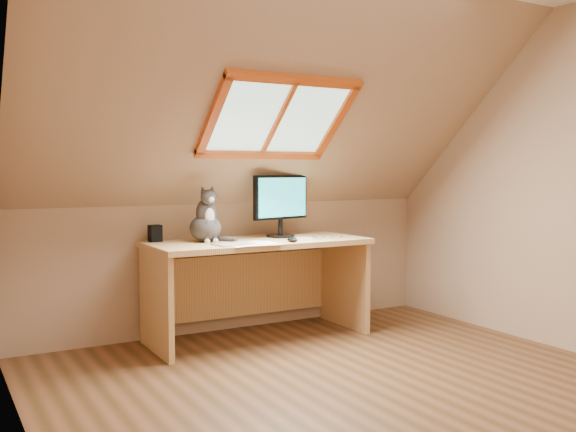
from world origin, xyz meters
TOP-DOWN VIEW (x-y plane):
  - ground at (0.00, 0.00)m, footprint 3.50×3.50m
  - room_shell at (0.00, -0.09)m, footprint 3.52×3.52m
  - desk at (0.01, 1.45)m, footprint 1.63×0.71m
  - monitor at (0.26, 1.47)m, footprint 0.51×0.22m
  - cat at (-0.37, 1.45)m, footprint 0.23×0.27m
  - desk_speaker at (-0.69, 1.63)m, footprint 0.09×0.09m
  - graphics_tablet at (-0.28, 1.16)m, footprint 0.28×0.22m
  - mouse at (0.16, 1.12)m, footprint 0.07×0.11m
  - papers at (-0.11, 1.12)m, footprint 0.35×0.30m
  - cables at (0.48, 1.26)m, footprint 0.51×0.26m

SIDE VIEW (x-z plane):
  - ground at x=0.00m, z-range 0.00..0.00m
  - desk at x=0.01m, z-range 0.15..0.89m
  - papers at x=-0.11m, z-range 0.74..0.75m
  - cables at x=0.48m, z-range 0.74..0.75m
  - graphics_tablet at x=-0.28m, z-range 0.74..0.76m
  - mouse at x=0.16m, z-range 0.74..0.78m
  - desk_speaker at x=-0.69m, z-range 0.74..0.87m
  - cat at x=-0.37m, z-range 0.68..1.10m
  - monitor at x=0.26m, z-range 0.78..1.26m
  - room_shell at x=0.00m, z-range 0.23..2.64m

